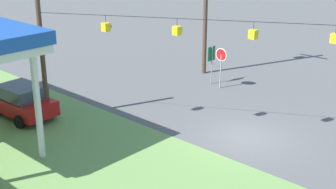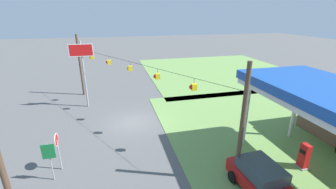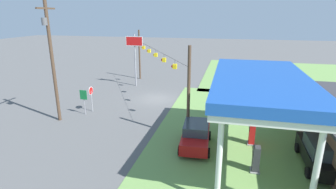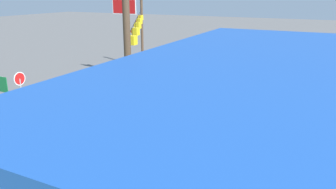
% 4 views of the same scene
% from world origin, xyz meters
% --- Properties ---
extents(ground_plane, '(160.00, 160.00, 0.00)m').
position_xyz_m(ground_plane, '(0.00, 0.00, 0.00)').
color(ground_plane, '#565656').
extents(car_at_pumps_front, '(4.30, 2.29, 1.75)m').
position_xyz_m(car_at_pumps_front, '(10.08, 5.77, 0.91)').
color(car_at_pumps_front, '#AD1414').
rests_on(car_at_pumps_front, ground).
extents(stop_sign_roadside, '(0.80, 0.08, 2.50)m').
position_xyz_m(stop_sign_roadside, '(5.29, -5.00, 1.81)').
color(stop_sign_roadside, '#99999E').
rests_on(stop_sign_roadside, ground).
extents(route_sign, '(0.10, 0.70, 2.40)m').
position_xyz_m(route_sign, '(6.22, -5.26, 1.71)').
color(route_sign, gray).
rests_on(route_sign, ground).
extents(signal_span_gantry, '(17.93, 10.24, 7.05)m').
position_xyz_m(signal_span_gantry, '(-0.00, -0.02, 3.94)').
color(signal_span_gantry, '#4C3828').
rests_on(signal_span_gantry, ground).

